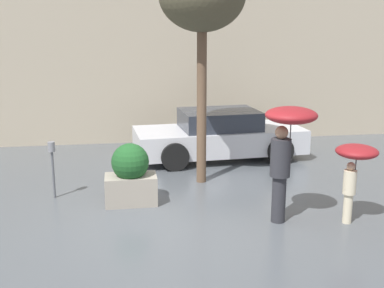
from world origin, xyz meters
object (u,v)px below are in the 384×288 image
(planter_box, at_px, (131,175))
(person_adult, at_px, (287,137))
(parked_car_near, at_px, (219,136))
(parking_meter, at_px, (52,158))
(person_child, at_px, (355,161))

(planter_box, relative_size, person_adult, 0.59)
(parked_car_near, distance_m, parking_meter, 4.70)
(parking_meter, bearing_deg, person_child, -21.45)
(planter_box, height_order, person_child, person_child)
(person_adult, relative_size, parking_meter, 1.77)
(planter_box, height_order, person_adult, person_adult)
(planter_box, xyz_separation_m, parked_car_near, (2.41, 3.09, 0.02))
(person_adult, xyz_separation_m, parked_car_near, (-0.25, 4.41, -0.94))
(parked_car_near, height_order, parking_meter, parked_car_near)
(person_adult, distance_m, person_child, 1.26)
(person_adult, bearing_deg, parking_meter, 155.05)
(planter_box, distance_m, person_adult, 3.13)
(planter_box, bearing_deg, person_adult, -26.38)
(person_child, distance_m, parked_car_near, 4.88)
(person_adult, height_order, parked_car_near, person_adult)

